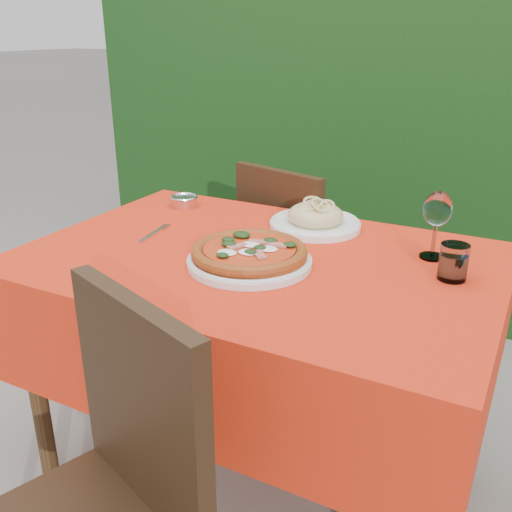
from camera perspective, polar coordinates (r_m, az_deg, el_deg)
The scene contains 11 objects.
ground at distance 1.95m, azimuth 0.17°, elevation -20.86°, with size 60.00×60.00×0.00m, color slate.
hedge at distance 2.92m, azimuth 14.79°, elevation 13.22°, with size 3.20×0.55×1.78m.
dining_table at distance 1.60m, azimuth 0.20°, elevation -4.98°, with size 1.26×0.86×0.75m.
chair_near at distance 1.19m, azimuth -15.16°, elevation -22.23°, with size 0.51×0.51×0.88m.
chair_far at distance 2.20m, azimuth 3.77°, elevation -0.36°, with size 0.48×0.48×0.86m.
pizza_plate at distance 1.47m, azimuth -0.66°, elevation 0.11°, with size 0.33×0.33×0.06m.
pasta_plate at distance 1.75m, azimuth 5.95°, elevation 3.69°, with size 0.28×0.28×0.08m.
water_glass at distance 1.46m, azimuth 19.11°, elevation -0.75°, with size 0.07×0.07×0.09m.
wine_glass at distance 1.55m, azimuth 17.68°, elevation 4.23°, with size 0.08×0.08×0.18m.
fork at distance 1.72m, azimuth -10.42°, elevation 2.11°, with size 0.02×0.18×0.00m, color silver.
steel_ramekin at distance 1.98m, azimuth -7.18°, elevation 5.42°, with size 0.09×0.09×0.03m, color silver.
Camera 1 is at (0.66, -1.27, 1.32)m, focal length 40.00 mm.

